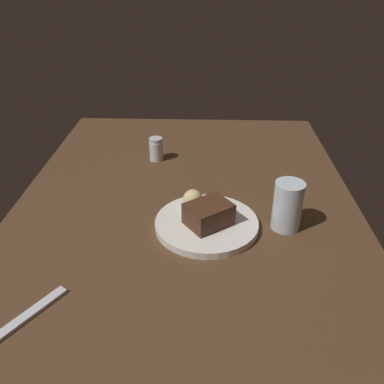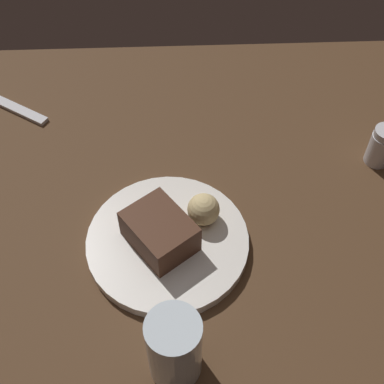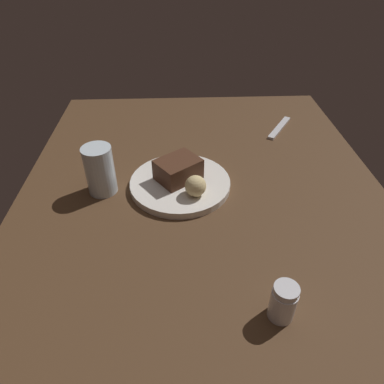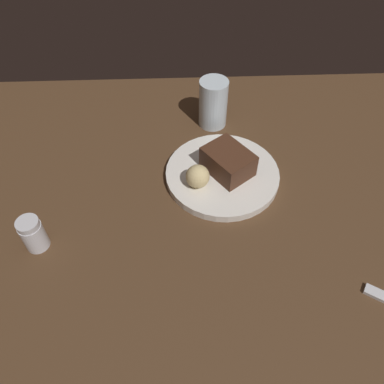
{
  "view_description": "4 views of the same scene",
  "coord_description": "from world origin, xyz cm",
  "px_view_note": "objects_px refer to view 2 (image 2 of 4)",
  "views": [
    {
      "loc": [
        83.76,
        4.56,
        56.37
      ],
      "look_at": [
        1.15,
        1.59,
        7.78
      ],
      "focal_mm": 38.21,
      "sensor_mm": 36.0,
      "label": 1
    },
    {
      "loc": [
        6.63,
        46.33,
        67.12
      ],
      "look_at": [
        4.63,
        -2.09,
        6.08
      ],
      "focal_mm": 49.16,
      "sensor_mm": 36.0,
      "label": 2
    },
    {
      "loc": [
        -56.37,
        5.25,
        51.86
      ],
      "look_at": [
        3.31,
        2.61,
        5.23
      ],
      "focal_mm": 32.52,
      "sensor_mm": 36.0,
      "label": 3
    },
    {
      "loc": [
        -0.03,
        -48.43,
        60.98
      ],
      "look_at": [
        1.94,
        -0.62,
        5.31
      ],
      "focal_mm": 35.8,
      "sensor_mm": 36.0,
      "label": 4
    }
  ],
  "objects_px": {
    "bread_roll": "(203,209)",
    "water_glass": "(174,348)",
    "salt_shaker": "(382,146)",
    "chocolate_cake_slice": "(160,232)",
    "dessert_spoon": "(13,107)",
    "dessert_plate": "(168,242)"
  },
  "relations": [
    {
      "from": "bread_roll",
      "to": "water_glass",
      "type": "relative_size",
      "value": 0.42
    },
    {
      "from": "bread_roll",
      "to": "salt_shaker",
      "type": "distance_m",
      "value": 0.31
    },
    {
      "from": "chocolate_cake_slice",
      "to": "dessert_spoon",
      "type": "relative_size",
      "value": 0.63
    },
    {
      "from": "bread_roll",
      "to": "salt_shaker",
      "type": "relative_size",
      "value": 0.68
    },
    {
      "from": "bread_roll",
      "to": "water_glass",
      "type": "distance_m",
      "value": 0.21
    },
    {
      "from": "salt_shaker",
      "to": "dessert_spoon",
      "type": "xyz_separation_m",
      "value": [
        0.62,
        -0.15,
        -0.03
      ]
    },
    {
      "from": "chocolate_cake_slice",
      "to": "water_glass",
      "type": "height_order",
      "value": "water_glass"
    },
    {
      "from": "dessert_plate",
      "to": "bread_roll",
      "type": "bearing_deg",
      "value": -148.13
    },
    {
      "from": "chocolate_cake_slice",
      "to": "salt_shaker",
      "type": "distance_m",
      "value": 0.38
    },
    {
      "from": "dessert_plate",
      "to": "bread_roll",
      "type": "distance_m",
      "value": 0.07
    },
    {
      "from": "dessert_plate",
      "to": "dessert_spoon",
      "type": "bearing_deg",
      "value": -47.75
    },
    {
      "from": "dessert_plate",
      "to": "bread_roll",
      "type": "relative_size",
      "value": 4.96
    },
    {
      "from": "salt_shaker",
      "to": "dessert_spoon",
      "type": "bearing_deg",
      "value": -13.66
    },
    {
      "from": "chocolate_cake_slice",
      "to": "dessert_spoon",
      "type": "bearing_deg",
      "value": -49.15
    },
    {
      "from": "chocolate_cake_slice",
      "to": "bread_roll",
      "type": "distance_m",
      "value": 0.07
    },
    {
      "from": "chocolate_cake_slice",
      "to": "water_glass",
      "type": "bearing_deg",
      "value": 95.66
    },
    {
      "from": "salt_shaker",
      "to": "dessert_plate",
      "type": "bearing_deg",
      "value": 23.74
    },
    {
      "from": "chocolate_cake_slice",
      "to": "bread_roll",
      "type": "bearing_deg",
      "value": -149.67
    },
    {
      "from": "dessert_plate",
      "to": "chocolate_cake_slice",
      "type": "distance_m",
      "value": 0.03
    },
    {
      "from": "salt_shaker",
      "to": "water_glass",
      "type": "distance_m",
      "value": 0.47
    },
    {
      "from": "water_glass",
      "to": "dessert_spoon",
      "type": "bearing_deg",
      "value": -59.55
    },
    {
      "from": "water_glass",
      "to": "chocolate_cake_slice",
      "type": "bearing_deg",
      "value": -84.34
    }
  ]
}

